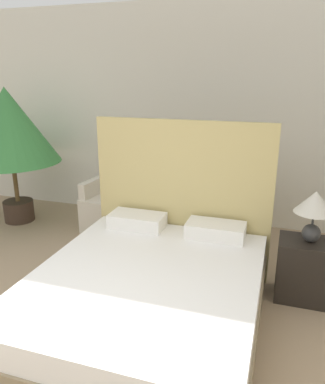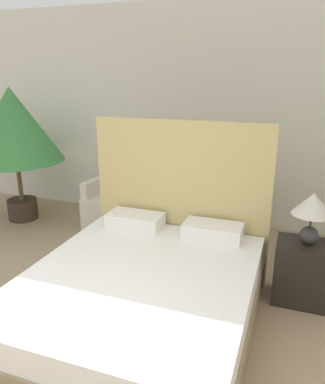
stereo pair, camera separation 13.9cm
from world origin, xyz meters
name	(u,v)px [view 1 (the left image)]	position (x,y,z in m)	size (l,w,h in m)	color
wall_back	(183,116)	(0.00, 3.77, 1.45)	(10.00, 0.06, 2.90)	silver
bed	(150,289)	(0.40, 1.31, 0.31)	(1.80, 2.11, 1.59)	#8C7A5B
armchair_near_window_left	(113,207)	(-0.77, 3.07, 0.29)	(0.67, 0.73, 0.85)	beige
armchair_near_window_right	(185,216)	(0.24, 3.07, 0.29)	(0.65, 0.71, 0.85)	beige
potted_palm	(9,128)	(-2.15, 2.89, 1.31)	(1.29, 1.29, 1.85)	#38281E
nightstand	(305,270)	(1.63, 2.08, 0.29)	(0.50, 0.38, 0.58)	black
table_lamp	(315,207)	(1.64, 2.08, 0.90)	(0.35, 0.35, 0.47)	#333333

